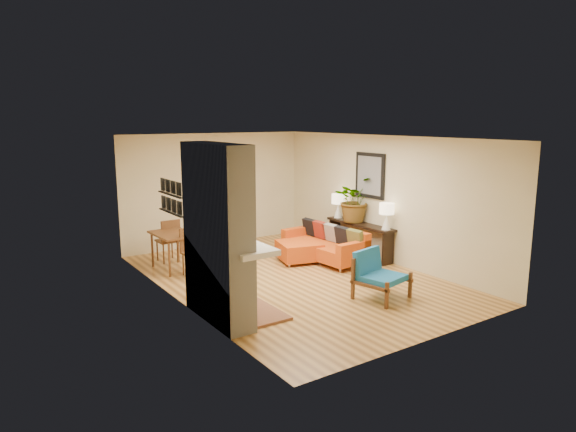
% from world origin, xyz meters
% --- Properties ---
extents(room_shell, '(6.50, 6.50, 6.50)m').
position_xyz_m(room_shell, '(0.60, 2.63, 1.24)').
color(room_shell, tan).
rests_on(room_shell, ground).
extents(fireplace, '(1.09, 1.68, 2.60)m').
position_xyz_m(fireplace, '(-2.00, -1.00, 1.24)').
color(fireplace, white).
rests_on(fireplace, ground).
extents(sofa, '(0.93, 1.96, 0.76)m').
position_xyz_m(sofa, '(1.31, 0.68, 0.33)').
color(sofa, silver).
rests_on(sofa, ground).
extents(ottoman, '(0.99, 0.99, 0.41)m').
position_xyz_m(ottoman, '(0.74, 0.88, 0.24)').
color(ottoman, silver).
rests_on(ottoman, ground).
extents(blue_chair, '(0.90, 0.89, 0.79)m').
position_xyz_m(blue_chair, '(0.56, -1.60, 0.43)').
color(blue_chair, brown).
rests_on(blue_chair, ground).
extents(dining_table, '(0.74, 1.68, 0.90)m').
position_xyz_m(dining_table, '(-1.56, 1.80, 0.59)').
color(dining_table, brown).
rests_on(dining_table, ground).
extents(console_table, '(0.34, 1.85, 0.72)m').
position_xyz_m(console_table, '(2.07, 0.50, 0.58)').
color(console_table, black).
rests_on(console_table, ground).
extents(lamp_near, '(0.30, 0.30, 0.54)m').
position_xyz_m(lamp_near, '(2.07, -0.27, 1.06)').
color(lamp_near, white).
rests_on(lamp_near, console_table).
extents(lamp_far, '(0.30, 0.30, 0.54)m').
position_xyz_m(lamp_far, '(2.07, 1.25, 1.06)').
color(lamp_far, white).
rests_on(lamp_far, console_table).
extents(houseplant, '(1.05, 0.97, 0.98)m').
position_xyz_m(houseplant, '(2.06, 0.70, 1.22)').
color(houseplant, '#1E5919').
rests_on(houseplant, console_table).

